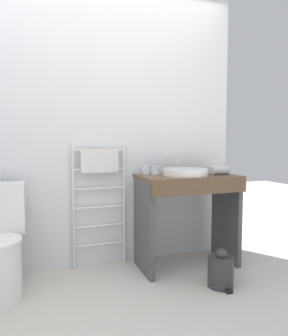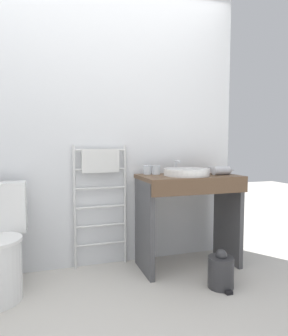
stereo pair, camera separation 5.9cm
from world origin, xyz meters
name	(u,v)px [view 1 (the left image)]	position (x,y,z in m)	size (l,w,h in m)	color
wall_back	(102,120)	(0.00, 1.33, 1.31)	(2.57, 0.12, 2.63)	silver
towel_radiator	(100,181)	(-0.04, 1.23, 0.77)	(0.48, 0.06, 1.09)	silver
vanity_counter	(188,206)	(0.70, 0.98, 0.55)	(0.86, 0.51, 0.83)	brown
sink_basin	(186,172)	(0.66, 0.96, 0.86)	(0.40, 0.40, 0.06)	white
faucet	(175,165)	(0.66, 1.17, 0.91)	(0.02, 0.10, 0.13)	silver
cup_near_wall	(146,170)	(0.37, 1.17, 0.87)	(0.07, 0.07, 0.08)	silver
cup_near_edge	(155,170)	(0.45, 1.13, 0.87)	(0.08, 0.08, 0.08)	silver
hair_dryer	(220,170)	(0.99, 0.93, 0.86)	(0.21, 0.18, 0.08)	#B7B7BC
trash_bin	(221,270)	(0.75, 0.54, 0.13)	(0.20, 0.23, 0.30)	#333335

